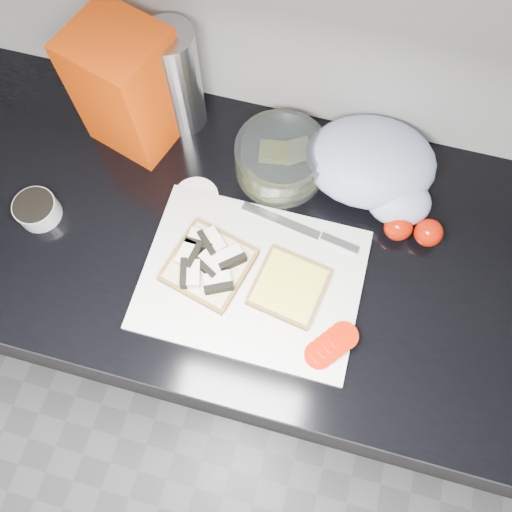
{
  "coord_description": "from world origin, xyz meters",
  "views": [
    {
      "loc": [
        0.16,
        0.82,
        1.78
      ],
      "look_at": [
        0.08,
        1.14,
        0.95
      ],
      "focal_mm": 35.0,
      "sensor_mm": 36.0,
      "label": 1
    }
  ],
  "objects_px": {
    "glass_bowl": "(281,159)",
    "steel_canister": "(176,80)",
    "bread_bag": "(128,88)",
    "cutting_board": "(252,279)"
  },
  "relations": [
    {
      "from": "bread_bag",
      "to": "steel_canister",
      "type": "xyz_separation_m",
      "value": [
        0.08,
        0.05,
        -0.01
      ]
    },
    {
      "from": "cutting_board",
      "to": "glass_bowl",
      "type": "xyz_separation_m",
      "value": [
        -0.01,
        0.25,
        0.03
      ]
    },
    {
      "from": "glass_bowl",
      "to": "steel_canister",
      "type": "relative_size",
      "value": 0.79
    },
    {
      "from": "cutting_board",
      "to": "bread_bag",
      "type": "bearing_deg",
      "value": 139.53
    },
    {
      "from": "cutting_board",
      "to": "steel_canister",
      "type": "xyz_separation_m",
      "value": [
        -0.23,
        0.32,
        0.11
      ]
    },
    {
      "from": "cutting_board",
      "to": "steel_canister",
      "type": "distance_m",
      "value": 0.41
    },
    {
      "from": "cutting_board",
      "to": "steel_canister",
      "type": "relative_size",
      "value": 1.74
    },
    {
      "from": "glass_bowl",
      "to": "bread_bag",
      "type": "distance_m",
      "value": 0.32
    },
    {
      "from": "glass_bowl",
      "to": "steel_canister",
      "type": "distance_m",
      "value": 0.25
    },
    {
      "from": "glass_bowl",
      "to": "steel_canister",
      "type": "height_order",
      "value": "steel_canister"
    }
  ]
}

